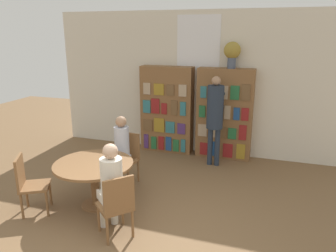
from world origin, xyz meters
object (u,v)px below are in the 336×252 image
Objects in this scene: reading_table at (94,170)px; chair_far_side at (117,204)px; librarian_standing at (215,112)px; bookshelf_right at (224,114)px; bookshelf_left at (167,110)px; chair_left_side at (127,156)px; seated_reader_right at (111,182)px; flower_vase at (232,52)px; chair_near_camera at (29,182)px; seated_reader_left at (121,148)px.

reading_table is 0.93m from chair_far_side.
bookshelf_right is at bearing 77.83° from librarian_standing.
librarian_standing is (1.14, -0.50, 0.16)m from bookshelf_left.
reading_table is 1.34× the size of chair_left_side.
flower_vase is at bearing 23.93° from seated_reader_right.
reading_table is at bearing -119.63° from bookshelf_right.
chair_far_side is (0.69, -0.62, -0.10)m from reading_table.
librarian_standing is (1.40, 2.16, 0.51)m from reading_table.
bookshelf_right is 3.08m from reading_table.
chair_left_side is 1.65m from chair_far_side.
librarian_standing is at bearing 110.06° from chair_near_camera.
chair_left_side is at bearing 83.80° from reading_table.
chair_near_camera reaches higher than reading_table.
bookshelf_right is at bearing -0.00° from bookshelf_left.
bookshelf_left is 2.69m from reading_table.
seated_reader_right is (0.48, -1.24, 0.02)m from seated_reader_left.
seated_reader_left is 1.98m from librarian_standing.
chair_near_camera is at bearing -108.84° from bookshelf_left.
flower_vase is 2.87m from seated_reader_left.
reading_table is at bearing -123.05° from librarian_standing.
seated_reader_right is at bearing -106.82° from bookshelf_right.
reading_table is (-1.60, -2.66, -1.60)m from flower_vase.
seated_reader_left is 0.99× the size of seated_reader_right.
bookshelf_left is 1.06× the size of librarian_standing.
flower_vase is 3.81m from chair_far_side.
bookshelf_left is 2.13× the size of chair_far_side.
bookshelf_left is at bearing 180.00° from bookshelf_right.
librarian_standing reaches higher than chair_near_camera.
bookshelf_left reaches higher than reading_table.
librarian_standing is (0.85, 2.66, 0.38)m from seated_reader_right.
bookshelf_right is 2.28m from chair_left_side.
flower_vase is at bearing 26.64° from chair_far_side.
chair_far_side is at bearing -42.20° from reading_table.
bookshelf_right is at bearing -122.89° from chair_left_side.
bookshelf_right reaches higher than reading_table.
bookshelf_right is 2.13× the size of chair_left_side.
seated_reader_right reaches higher than chair_far_side.
seated_reader_left is at bearing 90.00° from chair_left_side.
seated_reader_right is 0.70× the size of librarian_standing.
chair_near_camera is at bearing 59.83° from seated_reader_left.
seated_reader_right reaches higher than reading_table.
seated_reader_left is (-1.43, -1.92, -0.24)m from bookshelf_right.
chair_far_side is at bearing -104.47° from librarian_standing.
seated_reader_right is at bearing -84.66° from bookshelf_left.
bookshelf_left is at bearing -179.80° from flower_vase.
chair_left_side is 1.00× the size of chair_far_side.
chair_far_side is 1.51m from seated_reader_left.
flower_vase is 3.50m from reading_table.
bookshelf_left is 1.80m from chair_left_side.
seated_reader_left is (-0.61, 1.36, 0.21)m from chair_far_side.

